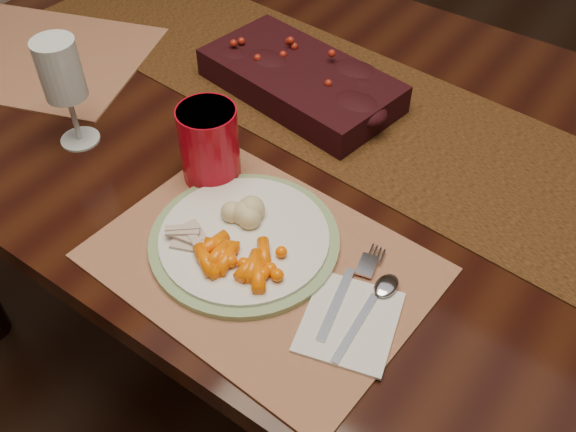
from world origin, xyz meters
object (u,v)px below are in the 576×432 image
Objects in this scene: centerpiece at (300,76)px; turkey_shreds at (187,233)px; dining_table at (346,282)px; napkin at (350,322)px; baby_carrots at (233,260)px; mashed_potatoes at (241,209)px; dinner_plate at (244,239)px; placemat_main at (262,263)px; wine_glass at (67,94)px; red_cup at (209,144)px.

turkey_shreds is at bearing -78.20° from centerpiece.
turkey_shreds is (-0.08, -0.34, 0.40)m from dining_table.
baby_carrots is at bearing 171.03° from napkin.
centerpiece is 0.35m from mashed_potatoes.
baby_carrots is 0.85× the size of napkin.
placemat_main is at bearing -18.11° from dinner_plate.
mashed_potatoes is 0.39× the size of wine_glass.
mashed_potatoes is (0.12, -0.33, 0.00)m from centerpiece.
red_cup is at bearing 117.02° from turkey_shreds.
dinner_plate is 0.08m from turkey_shreds.
centerpiece is 2.86× the size of red_cup.
dinner_plate is 2.02× the size of napkin.
wine_glass is (-0.37, 0.02, 0.08)m from dinner_plate.
red_cup is at bearing 147.22° from dinner_plate.
centerpiece is 0.27m from red_cup.
dinner_plate is at bearing -67.25° from centerpiece.
napkin is 0.72× the size of wine_glass.
baby_carrots is 0.09m from turkey_shreds.
dining_table is 0.53m from napkin.
napkin reaches higher than dining_table.
dining_table is at bearing 97.54° from placemat_main.
red_cup is (-0.17, 0.10, 0.06)m from placemat_main.
placemat_main is 3.59× the size of red_cup.
placemat_main reaches higher than dining_table.
baby_carrots is 0.61× the size of wine_glass.
baby_carrots is at bearing -66.83° from dinner_plate.
placemat_main is 3.92× the size of baby_carrots.
wine_glass reaches higher than mashed_potatoes.
centerpiece reaches higher than turkey_shreds.
turkey_shreds reaches higher than placemat_main.
red_cup reaches higher than napkin.
baby_carrots is 1.50× the size of turkey_shreds.
dining_table is 14.32× the size of red_cup.
napkin is 0.58m from wine_glass.
wine_glass is (-0.42, 0.04, 0.09)m from placemat_main.
placemat_main is at bearing 18.40° from turkey_shreds.
baby_carrots is (-0.02, -0.04, 0.03)m from placemat_main.
napkin is at bearing -2.76° from placemat_main.
centerpiece is 0.41m from turkey_shreds.
dining_table is 0.67m from wine_glass.
red_cup is (-0.07, 0.13, 0.04)m from turkey_shreds.
baby_carrots is 0.91× the size of red_cup.
wine_glass is (-0.35, 0.00, 0.06)m from mashed_potatoes.
red_cup is at bearing 150.56° from mashed_potatoes.
napkin is at bearing -48.01° from centerpiece.
mashed_potatoes is at bearing -69.31° from centerpiece.
centerpiece is at bearing 101.80° from turkey_shreds.
dining_table is 24.35× the size of mashed_potatoes.
mashed_potatoes is at bearing -99.02° from dining_table.
red_cup is at bearing 145.04° from napkin.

